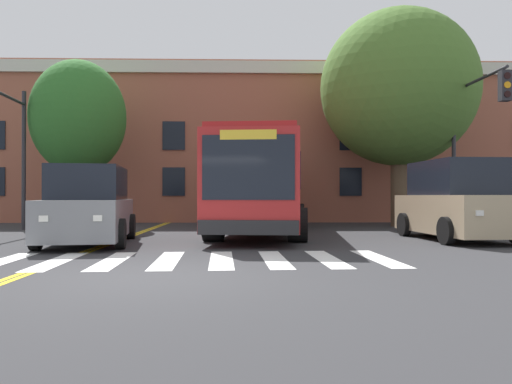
# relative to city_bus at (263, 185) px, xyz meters

# --- Properties ---
(ground_plane) EXTENTS (120.00, 120.00, 0.00)m
(ground_plane) POSITION_rel_city_bus_xyz_m (-2.13, -9.64, -1.72)
(ground_plane) COLOR #303033
(crosswalk) EXTENTS (8.30, 3.33, 0.01)m
(crosswalk) POSITION_rel_city_bus_xyz_m (-1.71, -7.53, -1.72)
(crosswalk) COLOR white
(crosswalk) RESTS_ON ground
(lane_line_yellow_inner) EXTENTS (0.12, 36.00, 0.01)m
(lane_line_yellow_inner) POSITION_rel_city_bus_xyz_m (-4.49, 6.47, -1.72)
(lane_line_yellow_inner) COLOR gold
(lane_line_yellow_inner) RESTS_ON ground
(lane_line_yellow_outer) EXTENTS (0.12, 36.00, 0.01)m
(lane_line_yellow_outer) POSITION_rel_city_bus_xyz_m (-4.33, 6.47, -1.72)
(lane_line_yellow_outer) COLOR gold
(lane_line_yellow_outer) RESTS_ON ground
(city_bus) EXTENTS (3.81, 11.53, 3.19)m
(city_bus) POSITION_rel_city_bus_xyz_m (0.00, 0.00, 0.00)
(city_bus) COLOR #B22323
(city_bus) RESTS_ON ground
(car_grey_near_lane) EXTENTS (2.71, 5.15, 2.12)m
(car_grey_near_lane) POSITION_rel_city_bus_xyz_m (-4.95, -3.99, -0.71)
(car_grey_near_lane) COLOR slate
(car_grey_near_lane) RESTS_ON ground
(car_tan_far_lane) EXTENTS (2.46, 4.91, 2.38)m
(car_tan_far_lane) POSITION_rel_city_bus_xyz_m (5.65, -2.99, -0.60)
(car_tan_far_lane) COLOR tan
(car_tan_far_lane) RESTS_ON ground
(car_black_behind_bus) EXTENTS (2.05, 4.15, 1.79)m
(car_black_behind_bus) POSITION_rel_city_bus_xyz_m (-0.87, 8.74, -0.90)
(car_black_behind_bus) COLOR black
(car_black_behind_bus) RESTS_ON ground
(traffic_light_near_corner) EXTENTS (0.35, 3.98, 5.83)m
(traffic_light_near_corner) POSITION_rel_city_bus_xyz_m (7.76, 0.38, 2.28)
(traffic_light_near_corner) COLOR #28282D
(traffic_light_near_corner) RESTS_ON ground
(traffic_light_far_corner) EXTENTS (0.50, 4.59, 5.41)m
(traffic_light_far_corner) POSITION_rel_city_bus_xyz_m (-9.19, -0.02, 1.93)
(traffic_light_far_corner) COLOR #28282D
(traffic_light_far_corner) RESTS_ON ground
(street_tree_curbside_large) EXTENTS (7.82, 7.64, 9.40)m
(street_tree_curbside_large) POSITION_rel_city_bus_xyz_m (6.02, 3.62, 4.27)
(street_tree_curbside_large) COLOR brown
(street_tree_curbside_large) RESTS_ON ground
(street_tree_curbside_small) EXTENTS (3.94, 4.05, 6.99)m
(street_tree_curbside_small) POSITION_rel_city_bus_xyz_m (-7.61, 3.18, 2.83)
(street_tree_curbside_small) COLOR #4C3D2D
(street_tree_curbside_small) RESTS_ON ground
(building_facade) EXTENTS (32.78, 7.94, 8.07)m
(building_facade) POSITION_rel_city_bus_xyz_m (0.23, 10.67, 2.32)
(building_facade) COLOR #9E5642
(building_facade) RESTS_ON ground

